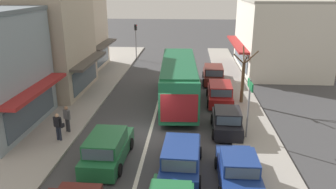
{
  "coord_description": "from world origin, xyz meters",
  "views": [
    {
      "loc": [
        2.34,
        -17.96,
        8.57
      ],
      "look_at": [
        0.84,
        3.94,
        1.2
      ],
      "focal_mm": 35.0,
      "sensor_mm": 36.0,
      "label": 1
    }
  ],
  "objects_px": {
    "parked_wagon_kerb_rear": "(213,74)",
    "parked_sedan_kerb_front": "(238,171)",
    "parked_wagon_kerb_third": "(220,93)",
    "street_tree_right": "(243,78)",
    "city_bus": "(179,79)",
    "pedestrian_with_handbag_near": "(58,125)",
    "directional_road_sign": "(249,96)",
    "wagon_adjacent_lane_lead": "(108,149)",
    "traffic_light_downstreet": "(136,36)",
    "pedestrian_browsing_midblock": "(67,117)",
    "parked_hatchback_kerb_second": "(227,121)",
    "wagon_behind_bus_mid": "(181,158)"
  },
  "relations": [
    {
      "from": "parked_hatchback_kerb_second",
      "to": "pedestrian_browsing_midblock",
      "type": "relative_size",
      "value": 2.29
    },
    {
      "from": "parked_sedan_kerb_front",
      "to": "directional_road_sign",
      "type": "distance_m",
      "value": 5.22
    },
    {
      "from": "parked_wagon_kerb_rear",
      "to": "parked_sedan_kerb_front",
      "type": "bearing_deg",
      "value": -89.66
    },
    {
      "from": "directional_road_sign",
      "to": "street_tree_right",
      "type": "bearing_deg",
      "value": 84.48
    },
    {
      "from": "parked_sedan_kerb_front",
      "to": "parked_hatchback_kerb_second",
      "type": "bearing_deg",
      "value": 89.54
    },
    {
      "from": "parked_wagon_kerb_rear",
      "to": "pedestrian_with_handbag_near",
      "type": "distance_m",
      "value": 16.01
    },
    {
      "from": "wagon_behind_bus_mid",
      "to": "directional_road_sign",
      "type": "bearing_deg",
      "value": 46.21
    },
    {
      "from": "parked_sedan_kerb_front",
      "to": "pedestrian_with_handbag_near",
      "type": "bearing_deg",
      "value": 159.94
    },
    {
      "from": "wagon_behind_bus_mid",
      "to": "parked_wagon_kerb_rear",
      "type": "height_order",
      "value": "same"
    },
    {
      "from": "pedestrian_browsing_midblock",
      "to": "wagon_behind_bus_mid",
      "type": "bearing_deg",
      "value": -28.93
    },
    {
      "from": "pedestrian_with_handbag_near",
      "to": "pedestrian_browsing_midblock",
      "type": "height_order",
      "value": "same"
    },
    {
      "from": "parked_hatchback_kerb_second",
      "to": "pedestrian_browsing_midblock",
      "type": "distance_m",
      "value": 9.62
    },
    {
      "from": "wagon_behind_bus_mid",
      "to": "pedestrian_browsing_midblock",
      "type": "xyz_separation_m",
      "value": [
        -6.94,
        3.83,
        0.32
      ]
    },
    {
      "from": "wagon_behind_bus_mid",
      "to": "parked_wagon_kerb_third",
      "type": "height_order",
      "value": "same"
    },
    {
      "from": "city_bus",
      "to": "directional_road_sign",
      "type": "bearing_deg",
      "value": -55.41
    },
    {
      "from": "parked_sedan_kerb_front",
      "to": "street_tree_right",
      "type": "distance_m",
      "value": 10.99
    },
    {
      "from": "parked_hatchback_kerb_second",
      "to": "directional_road_sign",
      "type": "xyz_separation_m",
      "value": [
        1.06,
        -0.88,
        1.97
      ]
    },
    {
      "from": "traffic_light_downstreet",
      "to": "parked_sedan_kerb_front",
      "type": "bearing_deg",
      "value": -71.15
    },
    {
      "from": "city_bus",
      "to": "parked_sedan_kerb_front",
      "type": "xyz_separation_m",
      "value": [
        3.09,
        -10.76,
        -1.22
      ]
    },
    {
      "from": "city_bus",
      "to": "street_tree_right",
      "type": "xyz_separation_m",
      "value": [
        4.78,
        0.02,
        0.1
      ]
    },
    {
      "from": "street_tree_right",
      "to": "city_bus",
      "type": "bearing_deg",
      "value": -179.8
    },
    {
      "from": "parked_hatchback_kerb_second",
      "to": "traffic_light_downstreet",
      "type": "height_order",
      "value": "traffic_light_downstreet"
    },
    {
      "from": "wagon_behind_bus_mid",
      "to": "parked_wagon_kerb_rear",
      "type": "relative_size",
      "value": 1.01
    },
    {
      "from": "wagon_adjacent_lane_lead",
      "to": "pedestrian_with_handbag_near",
      "type": "relative_size",
      "value": 2.79
    },
    {
      "from": "wagon_adjacent_lane_lead",
      "to": "traffic_light_downstreet",
      "type": "height_order",
      "value": "traffic_light_downstreet"
    },
    {
      "from": "city_bus",
      "to": "pedestrian_with_handbag_near",
      "type": "relative_size",
      "value": 6.72
    },
    {
      "from": "city_bus",
      "to": "pedestrian_with_handbag_near",
      "type": "bearing_deg",
      "value": -131.95
    },
    {
      "from": "wagon_adjacent_lane_lead",
      "to": "parked_wagon_kerb_third",
      "type": "height_order",
      "value": "same"
    },
    {
      "from": "parked_wagon_kerb_third",
      "to": "street_tree_right",
      "type": "height_order",
      "value": "street_tree_right"
    },
    {
      "from": "pedestrian_browsing_midblock",
      "to": "parked_wagon_kerb_rear",
      "type": "bearing_deg",
      "value": 51.2
    },
    {
      "from": "pedestrian_browsing_midblock",
      "to": "parked_hatchback_kerb_second",
      "type": "bearing_deg",
      "value": 5.37
    },
    {
      "from": "parked_sedan_kerb_front",
      "to": "pedestrian_with_handbag_near",
      "type": "distance_m",
      "value": 10.24
    },
    {
      "from": "city_bus",
      "to": "traffic_light_downstreet",
      "type": "bearing_deg",
      "value": 110.86
    },
    {
      "from": "city_bus",
      "to": "traffic_light_downstreet",
      "type": "height_order",
      "value": "traffic_light_downstreet"
    },
    {
      "from": "parked_wagon_kerb_rear",
      "to": "directional_road_sign",
      "type": "xyz_separation_m",
      "value": [
        1.2,
        -11.71,
        1.93
      ]
    },
    {
      "from": "parked_sedan_kerb_front",
      "to": "pedestrian_browsing_midblock",
      "type": "height_order",
      "value": "pedestrian_browsing_midblock"
    },
    {
      "from": "parked_wagon_kerb_rear",
      "to": "traffic_light_downstreet",
      "type": "height_order",
      "value": "traffic_light_downstreet"
    },
    {
      "from": "wagon_adjacent_lane_lead",
      "to": "parked_hatchback_kerb_second",
      "type": "distance_m",
      "value": 7.52
    },
    {
      "from": "directional_road_sign",
      "to": "street_tree_right",
      "type": "height_order",
      "value": "street_tree_right"
    },
    {
      "from": "wagon_adjacent_lane_lead",
      "to": "pedestrian_with_handbag_near",
      "type": "xyz_separation_m",
      "value": [
        -3.29,
        1.95,
        0.32
      ]
    },
    {
      "from": "city_bus",
      "to": "parked_wagon_kerb_rear",
      "type": "relative_size",
      "value": 2.41
    },
    {
      "from": "wagon_adjacent_lane_lead",
      "to": "parked_sedan_kerb_front",
      "type": "xyz_separation_m",
      "value": [
        6.32,
        -1.56,
        -0.08
      ]
    },
    {
      "from": "parked_wagon_kerb_rear",
      "to": "street_tree_right",
      "type": "distance_m",
      "value": 6.02
    },
    {
      "from": "directional_road_sign",
      "to": "pedestrian_browsing_midblock",
      "type": "relative_size",
      "value": 2.21
    },
    {
      "from": "wagon_adjacent_lane_lead",
      "to": "pedestrian_with_handbag_near",
      "type": "height_order",
      "value": "pedestrian_with_handbag_near"
    },
    {
      "from": "city_bus",
      "to": "parked_wagon_kerb_third",
      "type": "relative_size",
      "value": 2.41
    },
    {
      "from": "parked_sedan_kerb_front",
      "to": "pedestrian_browsing_midblock",
      "type": "bearing_deg",
      "value": 153.9
    },
    {
      "from": "city_bus",
      "to": "pedestrian_with_handbag_near",
      "type": "height_order",
      "value": "city_bus"
    },
    {
      "from": "parked_hatchback_kerb_second",
      "to": "parked_wagon_kerb_third",
      "type": "height_order",
      "value": "parked_wagon_kerb_third"
    },
    {
      "from": "parked_wagon_kerb_rear",
      "to": "street_tree_right",
      "type": "bearing_deg",
      "value": -72.27
    }
  ]
}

